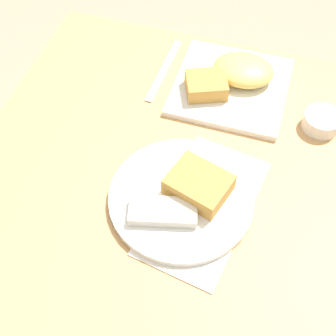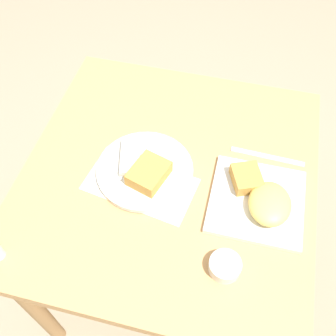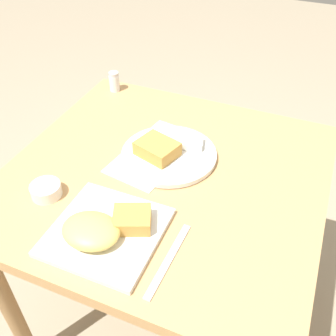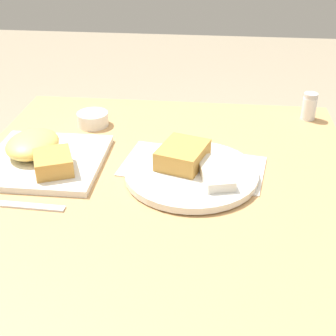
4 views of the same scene
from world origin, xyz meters
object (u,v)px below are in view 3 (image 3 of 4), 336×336
object	(u,v)px
butter_knife	(169,260)
sauce_ramekin	(46,190)
plate_square_near	(104,230)
plate_oval_far	(167,152)
salt_shaker	(114,83)

from	to	relation	value
butter_knife	sauce_ramekin	bearing A→B (deg)	81.56
plate_square_near	plate_oval_far	world-z (taller)	plate_square_near
plate_square_near	salt_shaker	world-z (taller)	salt_shaker
sauce_ramekin	butter_knife	xyz separation A→B (m)	(0.36, -0.07, -0.02)
plate_oval_far	salt_shaker	bearing A→B (deg)	138.85
salt_shaker	plate_oval_far	bearing A→B (deg)	-41.15
plate_square_near	salt_shaker	size ratio (longest dim) A/B	3.51
sauce_ramekin	salt_shaker	bearing A→B (deg)	100.25
butter_knife	plate_oval_far	bearing A→B (deg)	25.25
plate_square_near	butter_knife	xyz separation A→B (m)	(0.16, -0.01, -0.02)
plate_oval_far	butter_knife	distance (m)	0.36
plate_oval_far	salt_shaker	world-z (taller)	salt_shaker
sauce_ramekin	salt_shaker	xyz separation A→B (m)	(-0.10, 0.54, 0.01)
plate_square_near	butter_knife	world-z (taller)	plate_square_near
plate_square_near	sauce_ramekin	size ratio (longest dim) A/B	3.18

